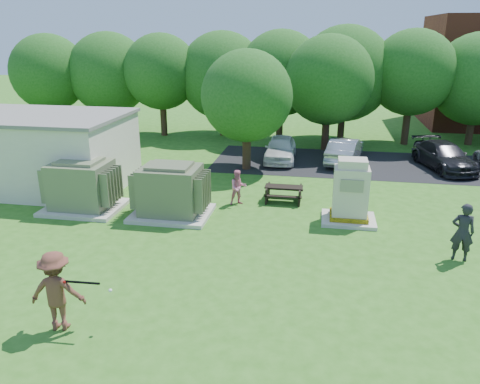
% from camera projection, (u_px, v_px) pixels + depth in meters
% --- Properties ---
extents(ground, '(120.00, 120.00, 0.00)m').
position_uv_depth(ground, '(216.00, 278.00, 13.68)').
color(ground, '#2D6619').
rests_on(ground, ground).
extents(service_building, '(10.00, 5.00, 3.20)m').
position_uv_depth(service_building, '(17.00, 151.00, 21.52)').
color(service_building, beige).
rests_on(service_building, ground).
extents(service_building_roof, '(10.20, 5.20, 0.15)m').
position_uv_depth(service_building_roof, '(11.00, 115.00, 20.98)').
color(service_building_roof, slate).
rests_on(service_building_roof, service_building).
extents(parking_strip, '(20.00, 6.00, 0.01)m').
position_uv_depth(parking_strip, '(399.00, 166.00, 25.08)').
color(parking_strip, '#232326').
rests_on(parking_strip, ground).
extents(transformer_left, '(3.00, 2.40, 2.07)m').
position_uv_depth(transformer_left, '(82.00, 186.00, 18.65)').
color(transformer_left, beige).
rests_on(transformer_left, ground).
extents(transformer_right, '(3.00, 2.40, 2.07)m').
position_uv_depth(transformer_right, '(171.00, 192.00, 18.03)').
color(transformer_right, beige).
rests_on(transformer_right, ground).
extents(generator_cabinet, '(2.00, 1.64, 2.43)m').
position_uv_depth(generator_cabinet, '(350.00, 195.00, 17.42)').
color(generator_cabinet, beige).
rests_on(generator_cabinet, ground).
extents(picnic_table, '(1.58, 1.18, 0.68)m').
position_uv_depth(picnic_table, '(284.00, 192.00, 19.70)').
color(picnic_table, black).
rests_on(picnic_table, ground).
extents(batter, '(1.40, 0.94, 2.01)m').
position_uv_depth(batter, '(57.00, 291.00, 11.06)').
color(batter, brown).
rests_on(batter, ground).
extents(person_by_generator, '(0.75, 0.55, 1.89)m').
position_uv_depth(person_by_generator, '(463.00, 232.00, 14.47)').
color(person_by_generator, black).
rests_on(person_by_generator, ground).
extents(person_at_picnic, '(0.89, 0.82, 1.48)m').
position_uv_depth(person_at_picnic, '(238.00, 187.00, 19.27)').
color(person_at_picnic, pink).
rests_on(person_at_picnic, ground).
extents(car_white, '(1.73, 4.08, 1.38)m').
position_uv_depth(car_white, '(281.00, 148.00, 25.90)').
color(car_white, white).
rests_on(car_white, ground).
extents(car_silver_a, '(2.26, 4.41, 1.39)m').
position_uv_depth(car_silver_a, '(345.00, 150.00, 25.49)').
color(car_silver_a, '#9E9EA2').
rests_on(car_silver_a, ground).
extents(car_dark, '(3.03, 4.98, 1.35)m').
position_uv_depth(car_dark, '(444.00, 156.00, 24.38)').
color(car_dark, black).
rests_on(car_dark, ground).
extents(batting_equipment, '(1.22, 0.37, 0.36)m').
position_uv_depth(batting_equipment, '(83.00, 284.00, 10.86)').
color(batting_equipment, black).
rests_on(batting_equipment, ground).
extents(tree_row, '(41.30, 13.30, 7.30)m').
position_uv_depth(tree_row, '(308.00, 77.00, 29.27)').
color(tree_row, '#47301E').
rests_on(tree_row, ground).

